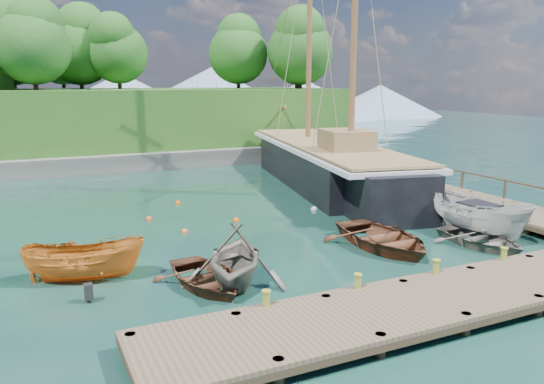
% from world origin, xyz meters
% --- Properties ---
extents(ground, '(160.00, 160.00, 0.00)m').
position_xyz_m(ground, '(0.00, 0.00, 0.00)').
color(ground, '#15312A').
rests_on(ground, ground).
extents(dock_near, '(20.00, 3.20, 1.10)m').
position_xyz_m(dock_near, '(2.00, -6.50, 0.43)').
color(dock_near, brown).
rests_on(dock_near, ground).
extents(dock_east, '(3.20, 24.00, 1.10)m').
position_xyz_m(dock_east, '(11.50, 7.00, 0.43)').
color(dock_east, brown).
rests_on(dock_east, ground).
extents(bollard_0, '(0.26, 0.26, 0.45)m').
position_xyz_m(bollard_0, '(-4.00, -5.10, 0.00)').
color(bollard_0, olive).
rests_on(bollard_0, ground).
extents(bollard_1, '(0.26, 0.26, 0.45)m').
position_xyz_m(bollard_1, '(-1.00, -5.10, 0.00)').
color(bollard_1, olive).
rests_on(bollard_1, ground).
extents(bollard_2, '(0.26, 0.26, 0.45)m').
position_xyz_m(bollard_2, '(2.00, -5.10, 0.00)').
color(bollard_2, olive).
rests_on(bollard_2, ground).
extents(bollard_3, '(0.26, 0.26, 0.45)m').
position_xyz_m(bollard_3, '(5.00, -5.10, 0.00)').
color(bollard_3, olive).
rests_on(bollard_3, ground).
extents(rowboat_0, '(3.32, 4.30, 0.82)m').
position_xyz_m(rowboat_0, '(-4.56, -1.60, 0.00)').
color(rowboat_0, '#57301E').
rests_on(rowboat_0, ground).
extents(rowboat_1, '(5.04, 5.28, 2.16)m').
position_xyz_m(rowboat_1, '(-3.64, -1.83, 0.00)').
color(rowboat_1, '#6A6459').
rests_on(rowboat_1, ground).
extents(rowboat_2, '(3.66, 5.10, 1.05)m').
position_xyz_m(rowboat_2, '(3.21, -0.69, 0.00)').
color(rowboat_2, '#552E1C').
rests_on(rowboat_2, ground).
extents(rowboat_3, '(3.13, 4.13, 0.80)m').
position_xyz_m(rowboat_3, '(7.00, -2.20, 0.00)').
color(rowboat_3, '#686057').
rests_on(rowboat_3, ground).
extents(motorboat_orange, '(4.35, 2.65, 1.57)m').
position_xyz_m(motorboat_orange, '(-8.15, 0.65, 0.00)').
color(motorboat_orange, orange).
rests_on(motorboat_orange, ground).
extents(cabin_boat_white, '(2.43, 5.34, 2.00)m').
position_xyz_m(cabin_boat_white, '(8.04, -1.01, 0.00)').
color(cabin_boat_white, beige).
rests_on(cabin_boat_white, ground).
extents(schooner, '(9.34, 28.30, 21.10)m').
position_xyz_m(schooner, '(8.02, 11.86, 1.17)').
color(schooner, black).
rests_on(schooner, ground).
extents(mooring_buoy_0, '(0.34, 0.34, 0.34)m').
position_xyz_m(mooring_buoy_0, '(-7.23, 3.56, 0.00)').
color(mooring_buoy_0, silver).
rests_on(mooring_buoy_0, ground).
extents(mooring_buoy_1, '(0.33, 0.33, 0.33)m').
position_xyz_m(mooring_buoy_1, '(-3.48, 4.89, 0.00)').
color(mooring_buoy_1, '#D24E1E').
rests_on(mooring_buoy_1, ground).
extents(mooring_buoy_2, '(0.32, 0.32, 0.32)m').
position_xyz_m(mooring_buoy_2, '(-0.66, 5.78, 0.00)').
color(mooring_buoy_2, '#E05B07').
rests_on(mooring_buoy_2, ground).
extents(mooring_buoy_3, '(0.37, 0.37, 0.37)m').
position_xyz_m(mooring_buoy_3, '(3.88, 6.11, 0.00)').
color(mooring_buoy_3, silver).
rests_on(mooring_buoy_3, ground).
extents(mooring_buoy_4, '(0.34, 0.34, 0.34)m').
position_xyz_m(mooring_buoy_4, '(-4.45, 7.77, 0.00)').
color(mooring_buoy_4, red).
rests_on(mooring_buoy_4, ground).
extents(mooring_buoy_5, '(0.32, 0.32, 0.32)m').
position_xyz_m(mooring_buoy_5, '(-2.24, 10.58, 0.00)').
color(mooring_buoy_5, '#D85800').
rests_on(mooring_buoy_5, ground).
extents(distant_ridge, '(117.00, 40.00, 10.00)m').
position_xyz_m(distant_ridge, '(4.30, 70.00, 4.35)').
color(distant_ridge, '#728CA5').
rests_on(distant_ridge, ground).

